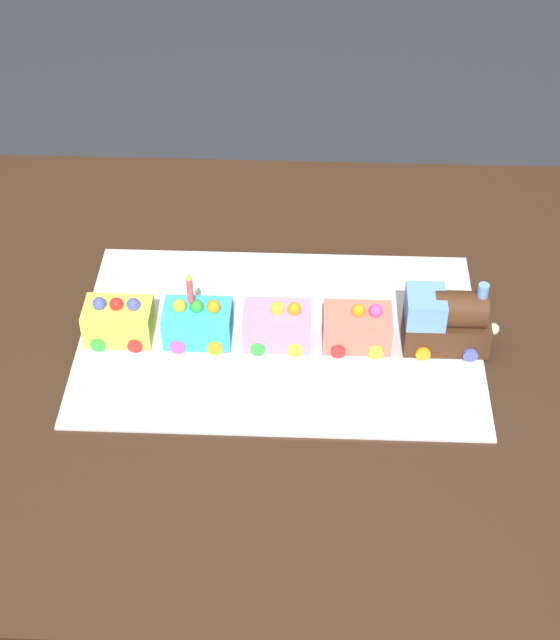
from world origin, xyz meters
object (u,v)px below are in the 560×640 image
(dining_table, at_px, (235,390))
(cake_car_flatbed_lemon, at_px, (119,319))
(cake_car_hopper_turquoise, at_px, (198,322))
(birthday_candle, at_px, (190,286))
(cake_car_tanker_coral, at_px, (358,326))
(cake_locomotive, at_px, (446,319))
(cake_car_caboose_bubblegum, at_px, (278,324))

(dining_table, distance_m, cake_car_flatbed_lemon, 0.22)
(cake_car_hopper_turquoise, distance_m, birthday_candle, 0.07)
(cake_car_tanker_coral, bearing_deg, cake_car_hopper_turquoise, 0.00)
(cake_locomotive, bearing_deg, cake_car_tanker_coral, -0.00)
(cake_locomotive, relative_size, cake_car_flatbed_lemon, 1.40)
(cake_locomotive, bearing_deg, cake_car_flatbed_lemon, -0.00)
(cake_car_tanker_coral, distance_m, cake_car_caboose_bubblegum, 0.12)
(dining_table, relative_size, birthday_candle, 26.68)
(cake_locomotive, distance_m, cake_car_tanker_coral, 0.13)
(cake_locomotive, xyz_separation_m, cake_car_flatbed_lemon, (0.48, -0.00, -0.02))
(cake_car_caboose_bubblegum, bearing_deg, cake_locomotive, 180.00)
(cake_car_tanker_coral, bearing_deg, dining_table, 0.88)
(cake_car_tanker_coral, bearing_deg, cake_car_flatbed_lemon, 0.00)
(cake_locomotive, distance_m, birthday_candle, 0.38)
(cake_locomotive, height_order, cake_car_hopper_turquoise, cake_locomotive)
(cake_locomotive, bearing_deg, cake_car_caboose_bubblegum, -0.00)
(dining_table, distance_m, cake_car_hopper_turquoise, 0.15)
(cake_locomotive, xyz_separation_m, birthday_candle, (0.37, -0.00, 0.05))
(cake_car_caboose_bubblegum, xyz_separation_m, cake_car_flatbed_lemon, (0.24, 0.00, 0.00))
(cake_car_hopper_turquoise, distance_m, cake_car_flatbed_lemon, 0.12)
(cake_car_tanker_coral, xyz_separation_m, cake_car_caboose_bubblegum, (0.12, 0.00, 0.00))
(dining_table, distance_m, cake_locomotive, 0.35)
(birthday_candle, bearing_deg, cake_locomotive, 180.00)
(cake_car_tanker_coral, relative_size, cake_car_caboose_bubblegum, 1.00)
(cake_car_caboose_bubblegum, height_order, cake_car_flatbed_lemon, same)
(dining_table, bearing_deg, cake_car_hopper_turquoise, -3.19)
(cake_car_caboose_bubblegum, xyz_separation_m, cake_car_hopper_turquoise, (0.12, 0.00, 0.00))
(cake_car_hopper_turquoise, height_order, cake_car_flatbed_lemon, same)
(cake_car_tanker_coral, xyz_separation_m, cake_car_hopper_turquoise, (0.24, 0.00, 0.00))
(dining_table, bearing_deg, cake_car_flatbed_lemon, -0.97)
(dining_table, xyz_separation_m, cake_car_hopper_turquoise, (0.05, -0.00, 0.14))
(cake_car_tanker_coral, xyz_separation_m, cake_car_flatbed_lemon, (0.35, 0.00, 0.00))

